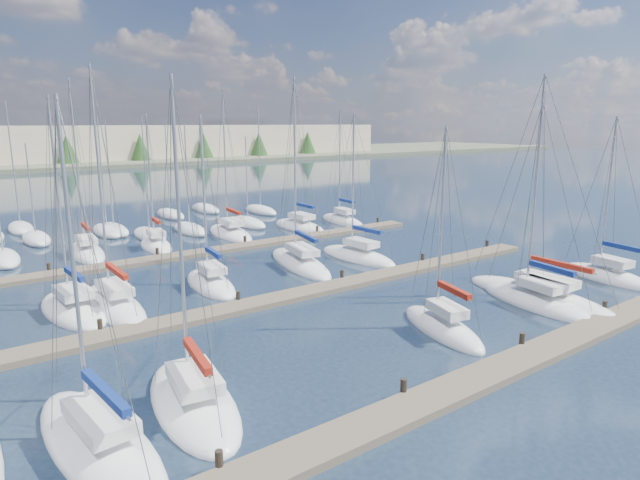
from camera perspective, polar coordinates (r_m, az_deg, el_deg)
ground at (r=73.92m, az=-21.58°, el=3.16°), size 400.00×400.00×0.00m
dock_near at (r=24.66m, az=17.17°, el=-13.70°), size 44.00×1.93×1.10m
dock_mid at (r=34.12m, az=-2.01°, el=-5.73°), size 44.00×1.93×1.10m
dock_far at (r=45.96m, az=-11.87°, el=-1.22°), size 44.00×1.93×1.10m
sailboat_h at (r=34.37m, az=-24.84°, el=-6.74°), size 3.49×7.89×13.01m
sailboat_c at (r=22.21m, az=-13.35°, el=-16.45°), size 4.10×8.24×13.20m
sailboat_d at (r=29.27m, az=12.91°, el=-9.11°), size 3.82×7.06×11.38m
sailboat_r at (r=58.99m, az=2.40°, el=2.07°), size 3.17×7.98×12.86m
sailboat_n at (r=48.68m, az=-23.63°, el=-1.19°), size 3.15×8.52×14.99m
sailboat_g at (r=42.74m, az=28.22°, el=-3.44°), size 3.51×7.28×11.94m
sailboat_q at (r=55.78m, az=-2.20°, el=1.45°), size 3.03×8.28×11.98m
sailboat_o at (r=49.31m, az=-17.09°, el=-0.53°), size 3.10×6.63×12.29m
sailboat_b at (r=20.75m, az=-22.56°, el=-19.36°), size 3.67×9.24×12.39m
sailboat_f at (r=36.19m, az=22.24°, el=-5.57°), size 3.05×10.24×14.29m
sailboat_k at (r=41.27m, az=-2.17°, el=-2.46°), size 4.63×10.25×14.83m
sailboat_l at (r=43.42m, az=4.05°, el=-1.74°), size 3.13×8.18×12.26m
sailboat_e at (r=35.01m, az=21.92°, el=-6.12°), size 3.67×8.16×12.63m
sailboat_p at (r=53.04m, az=-9.55°, el=0.72°), size 3.96×9.08×14.75m
sailboat_j at (r=36.76m, az=-11.59°, el=-4.59°), size 3.21×7.24×12.03m
sailboat_i at (r=34.27m, az=-21.12°, el=-6.44°), size 2.62×9.10×14.73m
distant_boats at (r=57.29m, az=-21.58°, el=0.99°), size 36.93×20.75×13.30m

